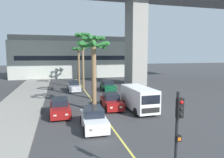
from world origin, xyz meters
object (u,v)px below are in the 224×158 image
Objects in this scene: car_queue_fifth at (108,86)px; palm_tree_farthest_median at (94,55)px; car_queue_fourth at (60,108)px; traffic_light_median_near at (178,130)px; palm_tree_near_median at (93,49)px; car_queue_third at (111,101)px; palm_tree_far_median at (79,54)px; car_queue_front at (94,119)px; car_queue_second at (74,86)px; delivery_van at (139,98)px; palm_tree_mid_median at (83,43)px.

car_queue_fifth is 0.59× the size of palm_tree_farthest_median.
traffic_light_median_near is (4.34, -12.26, 1.99)m from car_queue_fourth.
traffic_light_median_near reaches higher than car_queue_fifth.
palm_tree_farthest_median reaches higher than car_queue_fourth.
palm_tree_near_median is at bearing 55.21° from car_queue_fourth.
palm_tree_near_median is 5.29m from palm_tree_farthest_median.
car_queue_third is 0.59× the size of palm_tree_far_median.
car_queue_fifth is 24.00m from traffic_light_median_near.
car_queue_fifth is at bearing -72.26° from palm_tree_far_median.
car_queue_front is 0.60× the size of palm_tree_farthest_median.
car_queue_second is at bearing 171.86° from car_queue_fifth.
car_queue_third is (2.75, 5.17, 0.00)m from car_queue_front.
car_queue_fifth is at bearing 72.67° from car_queue_front.
delivery_van is at bearing -66.78° from car_queue_second.
palm_tree_farthest_median is at bearing 94.47° from traffic_light_median_near.
palm_tree_far_median is (0.08, 7.77, -1.79)m from palm_tree_mid_median.
palm_tree_far_median is (-0.42, 34.19, 2.85)m from traffic_light_median_near.
delivery_van is 12.37m from traffic_light_median_near.
car_queue_second is 11.44m from car_queue_third.
palm_tree_farthest_median is (-3.95, -10.69, 4.75)m from car_queue_fifth.
palm_tree_far_median is at bearing 79.78° from car_queue_second.
car_queue_third is 1.01× the size of car_queue_fifth.
traffic_light_median_near reaches higher than delivery_van.
traffic_light_median_near is 0.53× the size of palm_tree_near_median.
delivery_van is (7.59, -0.41, 0.57)m from car_queue_fourth.
car_queue_fourth is (-2.17, -12.21, 0.00)m from car_queue_second.
palm_tree_near_median reaches higher than delivery_van.
palm_tree_farthest_median reaches higher than traffic_light_median_near.
palm_tree_far_median reaches higher than car_queue_fourth.
palm_tree_mid_median reaches higher than palm_tree_farthest_median.
palm_tree_far_median reaches higher than delivery_van.
car_queue_second is 11.00m from palm_tree_far_median.
traffic_light_median_near is (-3.25, -11.85, 1.43)m from delivery_van.
car_queue_fourth is 13.16m from traffic_light_median_near.
palm_tree_near_median reaches higher than car_queue_third.
traffic_light_median_near is 0.60× the size of palm_tree_farthest_median.
palm_tree_near_median reaches higher than car_queue_front.
car_queue_fourth is 13.59m from car_queue_fifth.
traffic_light_median_near is (-0.84, -13.43, 1.99)m from car_queue_third.
car_queue_third is 2.93m from delivery_van.
delivery_van is at bearing -75.58° from palm_tree_mid_median.
car_queue_second is at bearing 95.75° from palm_tree_farthest_median.
palm_tree_near_median reaches higher than car_queue_fifth.
palm_tree_farthest_median is at bearing 164.29° from delivery_van.
car_queue_second is 0.78× the size of delivery_van.
traffic_light_median_near is 34.31m from palm_tree_far_median.
delivery_van is at bearing -15.71° from palm_tree_farthest_median.
palm_tree_farthest_median is at bearing -91.64° from palm_tree_far_median.
palm_tree_farthest_median is (3.32, 0.79, 4.75)m from car_queue_fourth.
traffic_light_median_near is (-2.93, -23.74, 1.99)m from car_queue_fifth.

